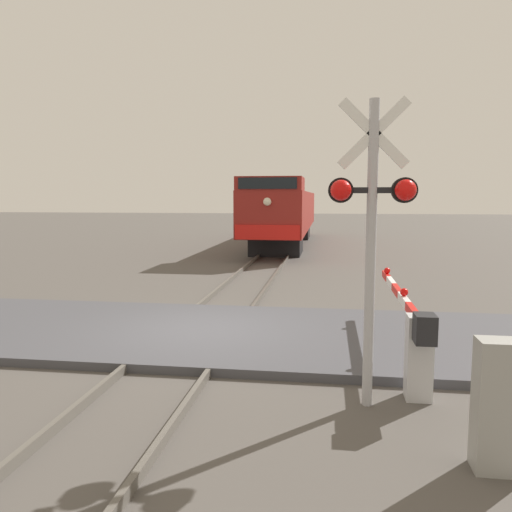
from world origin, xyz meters
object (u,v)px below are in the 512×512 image
crossing_signal (372,217)px  utility_cabinet (499,406)px  crossing_gate (413,332)px  locomotive (285,213)px

crossing_signal → utility_cabinet: crossing_signal is taller
crossing_gate → utility_cabinet: 2.52m
locomotive → crossing_gate: bearing=-80.1°
locomotive → crossing_signal: 23.70m
locomotive → utility_cabinet: (4.43, -25.01, -1.26)m
locomotive → utility_cabinet: bearing=-80.0°
locomotive → crossing_gate: 22.91m
locomotive → crossing_gate: (3.93, -22.54, -1.15)m
utility_cabinet → crossing_gate: bearing=101.4°
crossing_signal → crossing_gate: (0.75, 0.93, -1.82)m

